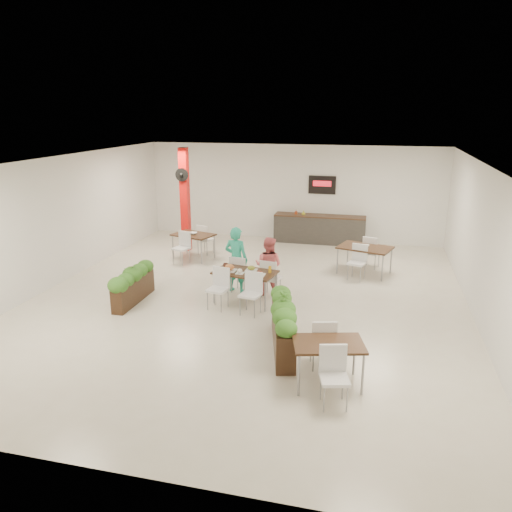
{
  "coord_description": "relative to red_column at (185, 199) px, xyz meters",
  "views": [
    {
      "loc": [
        2.84,
        -10.58,
        4.31
      ],
      "look_at": [
        0.22,
        -0.01,
        1.1
      ],
      "focal_mm": 35.0,
      "sensor_mm": 36.0,
      "label": 1
    }
  ],
  "objects": [
    {
      "name": "side_table_a",
      "position": [
        0.57,
        -0.87,
        -1.01
      ],
      "size": [
        1.35,
        1.67,
        0.92
      ],
      "rotation": [
        0.0,
        0.0,
        -0.29
      ],
      "color": "black",
      "rests_on": "ground"
    },
    {
      "name": "planter_right",
      "position": [
        4.28,
        -6.0,
        -1.13
      ],
      "size": [
        0.83,
        2.1,
        1.13
      ],
      "rotation": [
        0.0,
        0.0,
        1.82
      ],
      "color": "black",
      "rests_on": "ground"
    },
    {
      "name": "ground",
      "position": [
        3.0,
        -3.79,
        -1.64
      ],
      "size": [
        12.0,
        12.0,
        0.0
      ],
      "primitive_type": "plane",
      "color": "beige",
      "rests_on": "ground"
    },
    {
      "name": "diner_woman",
      "position": [
        3.39,
        -3.27,
        -0.93
      ],
      "size": [
        0.77,
        0.65,
        1.42
      ],
      "primitive_type": "imported",
      "rotation": [
        0.0,
        0.0,
        2.97
      ],
      "color": "#EA686D",
      "rests_on": "ground"
    },
    {
      "name": "main_table",
      "position": [
        2.98,
        -3.92,
        -1.01
      ],
      "size": [
        1.52,
        1.8,
        0.92
      ],
      "rotation": [
        0.0,
        0.0,
        -0.17
      ],
      "color": "black",
      "rests_on": "ground"
    },
    {
      "name": "room_shell",
      "position": [
        3.0,
        -3.79,
        0.36
      ],
      "size": [
        10.1,
        12.1,
        3.22
      ],
      "color": "white",
      "rests_on": "ground"
    },
    {
      "name": "service_counter",
      "position": [
        4.0,
        1.86,
        -1.15
      ],
      "size": [
        3.0,
        0.64,
        2.2
      ],
      "color": "#2D2B28",
      "rests_on": "ground"
    },
    {
      "name": "side_table_b",
      "position": [
        5.58,
        -1.09,
        -1.0
      ],
      "size": [
        1.57,
        1.67,
        0.92
      ],
      "rotation": [
        0.0,
        0.0,
        -0.29
      ],
      "color": "black",
      "rests_on": "ground"
    },
    {
      "name": "red_column",
      "position": [
        0.0,
        0.0,
        0.0
      ],
      "size": [
        0.4,
        0.41,
        3.2
      ],
      "color": "red",
      "rests_on": "ground"
    },
    {
      "name": "side_table_c",
      "position": [
        5.23,
        -7.1,
        -1.02
      ],
      "size": [
        1.27,
        1.67,
        0.92
      ],
      "rotation": [
        0.0,
        0.0,
        0.27
      ],
      "color": "black",
      "rests_on": "ground"
    },
    {
      "name": "diner_man",
      "position": [
        2.59,
        -3.27,
        -0.83
      ],
      "size": [
        0.65,
        0.48,
        1.62
      ],
      "primitive_type": "imported",
      "rotation": [
        0.0,
        0.0,
        2.97
      ],
      "color": "#28AE8C",
      "rests_on": "ground"
    },
    {
      "name": "planter_left",
      "position": [
        0.47,
        -4.52,
        -1.15
      ],
      "size": [
        0.41,
        1.75,
        0.91
      ],
      "rotation": [
        0.0,
        0.0,
        1.58
      ],
      "color": "black",
      "rests_on": "ground"
    }
  ]
}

